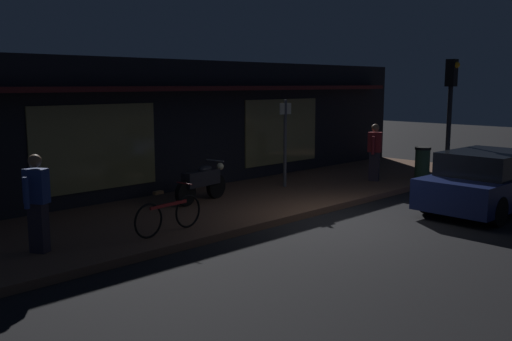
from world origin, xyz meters
TOP-DOWN VIEW (x-y plane):
  - ground_plane at (0.00, 0.00)m, footprint 60.00×60.00m
  - sidewalk_slab at (0.00, 3.00)m, footprint 18.00×4.00m
  - storefront_building at (0.00, 6.39)m, footprint 18.00×3.30m
  - motorcycle at (-1.26, 3.49)m, footprint 1.70×0.58m
  - bicycle_parked at (-3.54, 1.72)m, footprint 1.66×0.42m
  - person_photographer at (-5.82, 2.25)m, footprint 0.58×0.44m
  - person_bystander at (4.18, 2.21)m, footprint 0.60×0.43m
  - sign_post at (1.63, 3.43)m, footprint 0.44×0.09m
  - trash_bin at (5.74, 1.52)m, footprint 0.48×0.48m
  - traffic_light_pole at (4.26, 0.01)m, footprint 0.24×0.33m
  - parked_car_near at (3.32, -1.51)m, footprint 4.14×1.85m

SIDE VIEW (x-z plane):
  - ground_plane at x=0.00m, z-range 0.00..0.00m
  - sidewalk_slab at x=0.00m, z-range 0.00..0.15m
  - bicycle_parked at x=-3.54m, z-range 0.05..0.96m
  - trash_bin at x=5.74m, z-range 0.16..1.09m
  - motorcycle at x=-1.26m, z-range 0.16..1.13m
  - parked_car_near at x=3.32m, z-range -0.01..1.41m
  - person_photographer at x=-5.82m, z-range 0.19..1.86m
  - person_bystander at x=4.18m, z-range 0.19..1.86m
  - sign_post at x=1.63m, z-range 0.31..2.71m
  - storefront_building at x=0.00m, z-range 0.00..3.60m
  - traffic_light_pole at x=4.26m, z-range 0.68..4.28m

